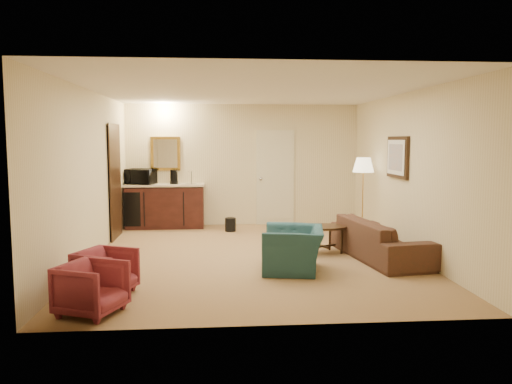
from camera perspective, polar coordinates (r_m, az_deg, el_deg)
ground at (r=8.01m, az=-0.32°, el=-7.31°), size 6.00×6.00×0.00m
room_walls at (r=8.56m, az=-1.36°, el=5.15°), size 5.02×6.01×2.61m
wetbar_cabinet at (r=10.64m, az=-10.32°, el=-1.57°), size 1.64×0.58×0.92m
sofa at (r=8.01m, az=14.01°, el=-4.51°), size 0.90×2.15×0.82m
teal_armchair at (r=7.08m, az=4.30°, el=-5.69°), size 0.77×1.04×0.82m
rose_chair_near at (r=6.27m, az=-16.79°, el=-8.50°), size 0.74×0.76×0.60m
rose_chair_far at (r=5.63m, az=-18.27°, el=-10.15°), size 0.74×0.76×0.61m
coffee_table at (r=8.20m, az=7.65°, el=-5.42°), size 0.95×0.81×0.46m
floor_lamp at (r=9.70m, az=12.09°, el=-0.56°), size 0.43×0.43×1.52m
waste_bin at (r=10.10m, az=-2.94°, el=-3.74°), size 0.25×0.25×0.27m
microwave at (r=10.68m, az=-13.04°, el=1.93°), size 0.65×0.49×0.39m
coffee_maker at (r=10.59m, az=-9.36°, el=1.71°), size 0.20×0.20×0.29m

